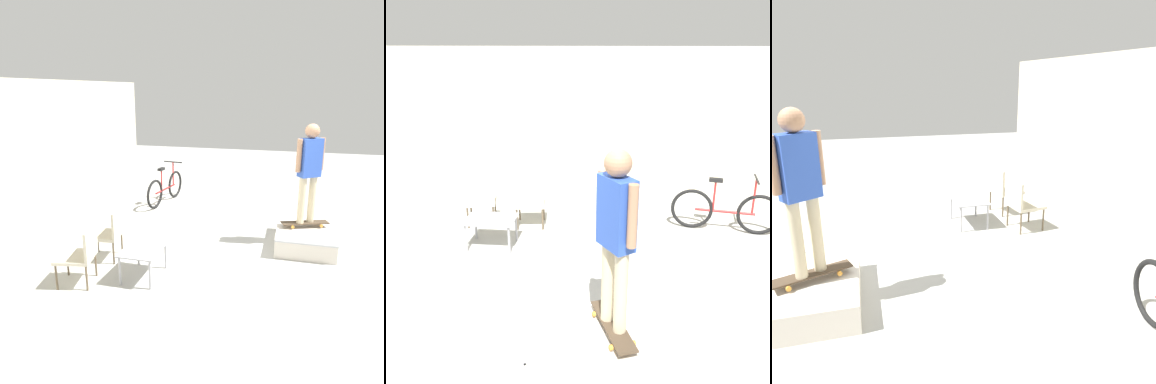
# 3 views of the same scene
# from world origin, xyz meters

# --- Properties ---
(ground_plane) EXTENTS (24.00, 24.00, 0.00)m
(ground_plane) POSITION_xyz_m (0.00, 0.00, 0.00)
(ground_plane) COLOR #A8A8A3
(house_wall_back) EXTENTS (12.00, 0.06, 3.00)m
(house_wall_back) POSITION_xyz_m (0.00, 4.58, 1.50)
(house_wall_back) COLOR beige
(house_wall_back) RESTS_ON ground_plane
(skate_ramp_box) EXTENTS (1.48, 1.02, 0.35)m
(skate_ramp_box) POSITION_xyz_m (0.97, -0.95, 0.16)
(skate_ramp_box) COLOR silver
(skate_ramp_box) RESTS_ON ground_plane
(skateboard_on_ramp) EXTENTS (0.50, 0.89, 0.07)m
(skateboard_on_ramp) POSITION_xyz_m (1.05, -0.94, 0.41)
(skateboard_on_ramp) COLOR #473828
(skateboard_on_ramp) RESTS_ON skate_ramp_box
(person_skater) EXTENTS (0.38, 0.48, 1.80)m
(person_skater) POSITION_xyz_m (1.05, -0.94, 1.49)
(person_skater) COLOR #C6B793
(person_skater) RESTS_ON skateboard_on_ramp
(coffee_table) EXTENTS (0.78, 0.57, 0.47)m
(coffee_table) POSITION_xyz_m (-0.92, 1.46, 0.41)
(coffee_table) COLOR #9E9EA3
(coffee_table) RESTS_ON ground_plane
(patio_chair_left) EXTENTS (0.62, 0.62, 0.87)m
(patio_chair_left) POSITION_xyz_m (-1.35, 2.26, 0.49)
(patio_chair_left) COLOR brown
(patio_chair_left) RESTS_ON ground_plane
(patio_chair_right) EXTENTS (0.58, 0.58, 0.87)m
(patio_chair_right) POSITION_xyz_m (-0.47, 2.26, 0.49)
(patio_chair_right) COLOR brown
(patio_chair_right) RESTS_ON ground_plane
(bicycle) EXTENTS (1.79, 0.52, 0.99)m
(bicycle) POSITION_xyz_m (2.87, 2.42, 0.38)
(bicycle) COLOR black
(bicycle) RESTS_ON ground_plane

